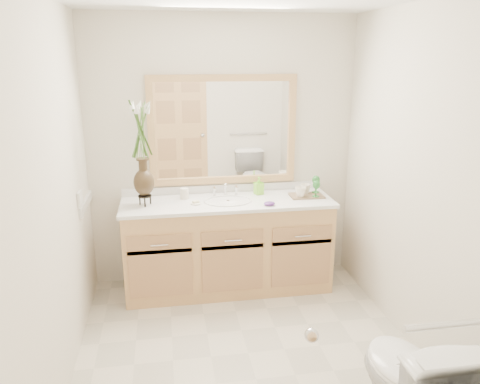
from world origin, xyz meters
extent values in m
plane|color=#BDB6A2|center=(0.00, 0.00, 0.00)|extent=(2.60, 2.60, 0.00)
cube|color=silver|center=(0.00, 1.30, 1.20)|extent=(2.40, 0.02, 2.40)
cube|color=silver|center=(0.00, -1.30, 1.20)|extent=(2.40, 0.02, 2.40)
cube|color=silver|center=(-1.20, 0.00, 1.20)|extent=(0.02, 2.60, 2.40)
cube|color=silver|center=(1.20, 0.00, 1.20)|extent=(0.02, 2.60, 2.40)
cube|color=tan|center=(0.00, 1.01, 0.40)|extent=(1.80, 0.55, 0.80)
cube|color=white|center=(0.00, 1.01, 0.82)|extent=(1.84, 0.57, 0.03)
ellipsoid|color=white|center=(0.00, 0.99, 0.78)|extent=(0.38, 0.30, 0.12)
cylinder|color=silver|center=(0.00, 1.17, 0.89)|extent=(0.02, 0.02, 0.11)
cylinder|color=silver|center=(-0.10, 1.17, 0.87)|extent=(0.02, 0.02, 0.08)
cylinder|color=silver|center=(0.10, 1.17, 0.87)|extent=(0.02, 0.02, 0.08)
cube|color=white|center=(0.00, 1.28, 1.41)|extent=(1.20, 0.01, 0.85)
cube|color=tan|center=(0.00, 1.28, 1.86)|extent=(1.32, 0.04, 0.06)
cube|color=tan|center=(0.00, 1.28, 0.95)|extent=(1.32, 0.04, 0.06)
cube|color=tan|center=(-0.63, 1.28, 1.41)|extent=(0.06, 0.04, 0.85)
cube|color=tan|center=(0.63, 1.28, 1.41)|extent=(0.06, 0.04, 0.85)
cube|color=white|center=(-1.19, 0.76, 0.98)|extent=(0.02, 0.12, 0.12)
cube|color=tan|center=(-0.30, -1.29, 1.00)|extent=(0.80, 0.03, 2.00)
cylinder|color=silver|center=(0.70, -1.27, 0.95)|extent=(0.55, 0.03, 0.03)
imported|color=white|center=(0.70, -0.92, 0.37)|extent=(0.42, 0.75, 0.74)
cylinder|color=black|center=(-0.70, 1.00, 0.91)|extent=(0.11, 0.11, 0.01)
ellipsoid|color=#2F2215|center=(-0.70, 1.00, 1.03)|extent=(0.17, 0.17, 0.22)
cylinder|color=#2F2215|center=(-0.70, 1.00, 1.17)|extent=(0.07, 0.07, 0.10)
cylinder|color=#4C7A33|center=(-0.70, 1.00, 1.44)|extent=(0.06, 0.06, 0.41)
cylinder|color=silver|center=(-0.37, 1.14, 0.88)|extent=(0.07, 0.07, 0.09)
cylinder|color=silver|center=(-0.28, 0.96, 0.84)|extent=(0.09, 0.09, 0.01)
cube|color=beige|center=(-0.28, 0.96, 0.85)|extent=(0.06, 0.05, 0.02)
imported|color=#85E435|center=(0.31, 1.17, 0.90)|extent=(0.08, 0.08, 0.14)
ellipsoid|color=#4F2570|center=(0.33, 0.82, 0.85)|extent=(0.10, 0.09, 0.03)
cube|color=brown|center=(0.72, 1.02, 0.84)|extent=(0.30, 0.20, 0.01)
imported|color=silver|center=(0.65, 0.98, 0.89)|extent=(0.10, 0.09, 0.09)
imported|color=silver|center=(0.72, 1.07, 0.89)|extent=(0.11, 0.11, 0.09)
cylinder|color=#26732B|center=(0.78, 0.96, 0.85)|extent=(0.06, 0.06, 0.01)
cylinder|color=#26732B|center=(0.78, 0.96, 0.89)|extent=(0.01, 0.01, 0.09)
ellipsoid|color=#26732B|center=(0.78, 0.96, 0.95)|extent=(0.07, 0.07, 0.08)
cylinder|color=#26732B|center=(0.82, 1.09, 0.85)|extent=(0.07, 0.07, 0.01)
cylinder|color=#26732B|center=(0.82, 1.09, 0.90)|extent=(0.01, 0.01, 0.10)
ellipsoid|color=#26732B|center=(0.82, 1.09, 0.96)|extent=(0.07, 0.07, 0.08)
camera|label=1|loc=(-0.53, -2.84, 2.05)|focal=35.00mm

